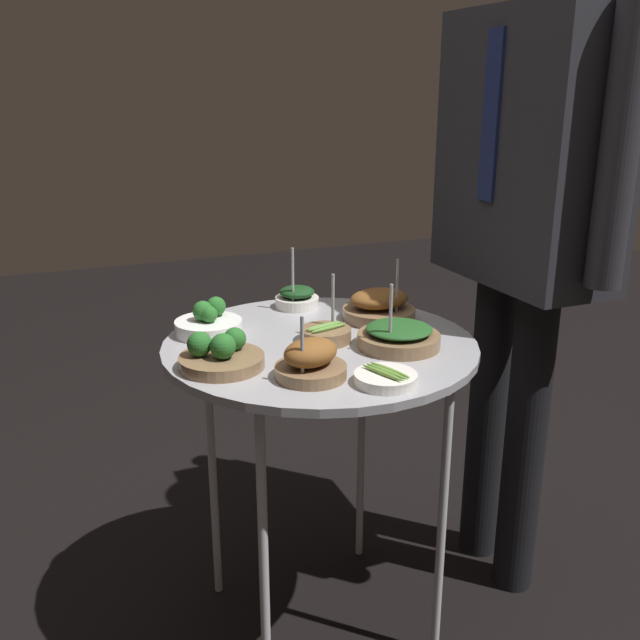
# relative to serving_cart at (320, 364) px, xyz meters

# --- Properties ---
(ground_plane) EXTENTS (8.00, 8.00, 0.00)m
(ground_plane) POSITION_rel_serving_cart_xyz_m (0.00, 0.00, -0.69)
(ground_plane) COLOR black
(serving_cart) EXTENTS (0.69, 0.69, 0.74)m
(serving_cart) POSITION_rel_serving_cart_xyz_m (0.00, 0.00, 0.00)
(serving_cart) COLOR #939399
(serving_cart) RESTS_ON ground_plane
(bowl_asparagus_front_right) EXTENTS (0.11, 0.11, 0.14)m
(bowl_asparagus_front_right) POSITION_rel_serving_cart_xyz_m (0.00, 0.01, 0.07)
(bowl_asparagus_front_right) COLOR brown
(bowl_asparagus_front_right) RESTS_ON serving_cart
(bowl_spinach_mid_left) EXTENTS (0.11, 0.11, 0.16)m
(bowl_spinach_mid_left) POSITION_rel_serving_cart_xyz_m (-0.26, 0.04, 0.08)
(bowl_spinach_mid_left) COLOR silver
(bowl_spinach_mid_left) RESTS_ON serving_cart
(bowl_roast_back_left) EXTENTS (0.17, 0.17, 0.15)m
(bowl_roast_back_left) POSITION_rel_serving_cart_xyz_m (-0.09, 0.19, 0.08)
(bowl_roast_back_left) COLOR brown
(bowl_roast_back_left) RESTS_ON serving_cart
(bowl_spinach_back_right) EXTENTS (0.18, 0.18, 0.15)m
(bowl_spinach_back_right) POSITION_rel_serving_cart_xyz_m (0.09, 0.14, 0.08)
(bowl_spinach_back_right) COLOR brown
(bowl_spinach_back_right) RESTS_ON serving_cart
(bowl_broccoli_mid_right) EXTENTS (0.15, 0.15, 0.08)m
(bowl_broccoli_mid_right) POSITION_rel_serving_cart_xyz_m (-0.15, -0.21, 0.08)
(bowl_broccoli_mid_right) COLOR white
(bowl_broccoli_mid_right) RESTS_ON serving_cart
(bowl_roast_near_rim) EXTENTS (0.14, 0.14, 0.13)m
(bowl_roast_near_rim) POSITION_rel_serving_cart_xyz_m (0.18, -0.09, 0.09)
(bowl_roast_near_rim) COLOR brown
(bowl_roast_near_rim) RESTS_ON serving_cart
(bowl_broccoli_front_left) EXTENTS (0.17, 0.17, 0.08)m
(bowl_broccoli_front_left) POSITION_rel_serving_cart_xyz_m (0.06, -0.24, 0.08)
(bowl_broccoli_front_left) COLOR brown
(bowl_broccoli_front_left) RESTS_ON serving_cart
(bowl_asparagus_front_center) EXTENTS (0.12, 0.12, 0.03)m
(bowl_asparagus_front_center) POSITION_rel_serving_cart_xyz_m (0.26, 0.03, 0.06)
(bowl_asparagus_front_center) COLOR silver
(bowl_asparagus_front_center) RESTS_ON serving_cart
(waiter_figure) EXTENTS (0.61, 0.23, 1.67)m
(waiter_figure) POSITION_rel_serving_cart_xyz_m (-0.02, 0.54, 0.37)
(waiter_figure) COLOR black
(waiter_figure) RESTS_ON ground_plane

